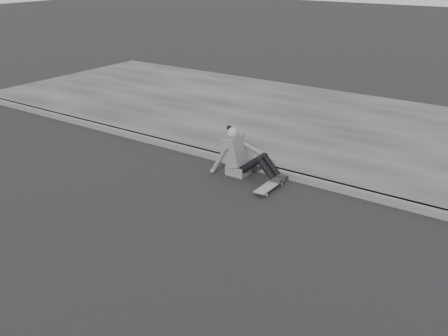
# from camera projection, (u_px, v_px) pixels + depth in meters

# --- Properties ---
(ground) EXTENTS (80.00, 80.00, 0.00)m
(ground) POSITION_uv_depth(u_px,v_px,m) (366.00, 301.00, 5.69)
(ground) COLOR black
(ground) RESTS_ON ground
(curb) EXTENTS (24.00, 0.16, 0.12)m
(curb) POSITION_uv_depth(u_px,v_px,m) (425.00, 210.00, 7.63)
(curb) COLOR #525252
(curb) RESTS_ON ground
(skateboard) EXTENTS (0.20, 0.78, 0.09)m
(skateboard) POSITION_uv_depth(u_px,v_px,m) (270.00, 186.00, 8.40)
(skateboard) COLOR gray
(skateboard) RESTS_ON ground
(seated_woman) EXTENTS (1.38, 0.46, 0.88)m
(seated_woman) POSITION_uv_depth(u_px,v_px,m) (242.00, 156.00, 8.86)
(seated_woman) COLOR #575759
(seated_woman) RESTS_ON ground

